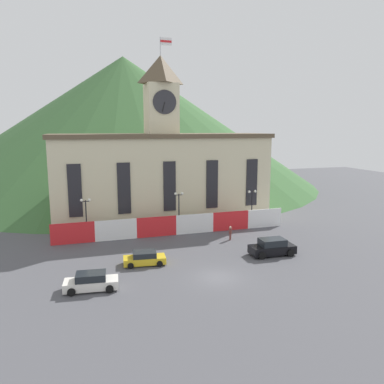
{
  "coord_description": "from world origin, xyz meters",
  "views": [
    {
      "loc": [
        -12.0,
        -30.4,
        13.53
      ],
      "look_at": [
        0.0,
        7.85,
        6.71
      ],
      "focal_mm": 35.0,
      "sensor_mm": 36.0,
      "label": 1
    }
  ],
  "objects_px": {
    "street_lamp_center": "(252,200)",
    "car_black_suv": "(272,247)",
    "street_lamp_left": "(86,210)",
    "car_yellow_coupe": "(145,258)",
    "pedestrian": "(230,232)",
    "street_lamp_far_right": "(179,204)",
    "car_white_taxi": "(91,282)"
  },
  "relations": [
    {
      "from": "street_lamp_center",
      "to": "car_white_taxi",
      "type": "relative_size",
      "value": 1.1
    },
    {
      "from": "car_black_suv",
      "to": "car_yellow_coupe",
      "type": "relative_size",
      "value": 1.14
    },
    {
      "from": "street_lamp_center",
      "to": "car_black_suv",
      "type": "distance_m",
      "value": 12.33
    },
    {
      "from": "street_lamp_left",
      "to": "car_white_taxi",
      "type": "distance_m",
      "value": 15.19
    },
    {
      "from": "street_lamp_left",
      "to": "street_lamp_center",
      "type": "xyz_separation_m",
      "value": [
        22.18,
        -0.0,
        -0.05
      ]
    },
    {
      "from": "car_black_suv",
      "to": "pedestrian",
      "type": "distance_m",
      "value": 6.81
    },
    {
      "from": "street_lamp_center",
      "to": "car_white_taxi",
      "type": "distance_m",
      "value": 27.02
    },
    {
      "from": "street_lamp_left",
      "to": "car_black_suv",
      "type": "height_order",
      "value": "street_lamp_left"
    },
    {
      "from": "car_white_taxi",
      "to": "pedestrian",
      "type": "xyz_separation_m",
      "value": [
        16.97,
        9.8,
        0.25
      ]
    },
    {
      "from": "street_lamp_center",
      "to": "car_yellow_coupe",
      "type": "distance_m",
      "value": 20.07
    },
    {
      "from": "street_lamp_center",
      "to": "pedestrian",
      "type": "distance_m",
      "value": 7.9
    },
    {
      "from": "pedestrian",
      "to": "street_lamp_left",
      "type": "bearing_deg",
      "value": 18.15
    },
    {
      "from": "car_yellow_coupe",
      "to": "pedestrian",
      "type": "xyz_separation_m",
      "value": [
        11.58,
        5.19,
        0.32
      ]
    },
    {
      "from": "street_lamp_far_right",
      "to": "street_lamp_center",
      "type": "height_order",
      "value": "street_lamp_far_right"
    },
    {
      "from": "street_lamp_center",
      "to": "car_yellow_coupe",
      "type": "height_order",
      "value": "street_lamp_center"
    },
    {
      "from": "street_lamp_left",
      "to": "pedestrian",
      "type": "relative_size",
      "value": 3.0
    },
    {
      "from": "street_lamp_left",
      "to": "car_black_suv",
      "type": "distance_m",
      "value": 22.37
    },
    {
      "from": "car_white_taxi",
      "to": "car_yellow_coupe",
      "type": "bearing_deg",
      "value": 46.45
    },
    {
      "from": "street_lamp_left",
      "to": "car_black_suv",
      "type": "xyz_separation_m",
      "value": [
        18.94,
        -11.54,
        -2.94
      ]
    },
    {
      "from": "street_lamp_center",
      "to": "street_lamp_left",
      "type": "bearing_deg",
      "value": 180.0
    },
    {
      "from": "street_lamp_left",
      "to": "car_black_suv",
      "type": "relative_size",
      "value": 1.05
    },
    {
      "from": "street_lamp_far_right",
      "to": "car_yellow_coupe",
      "type": "xyz_separation_m",
      "value": [
        -6.45,
        -10.27,
        -3.25
      ]
    },
    {
      "from": "street_lamp_far_right",
      "to": "car_white_taxi",
      "type": "relative_size",
      "value": 1.16
    },
    {
      "from": "street_lamp_far_right",
      "to": "street_lamp_center",
      "type": "xyz_separation_m",
      "value": [
        10.51,
        -0.0,
        -0.16
      ]
    },
    {
      "from": "street_lamp_left",
      "to": "car_white_taxi",
      "type": "bearing_deg",
      "value": -90.66
    },
    {
      "from": "street_lamp_left",
      "to": "street_lamp_center",
      "type": "height_order",
      "value": "street_lamp_left"
    },
    {
      "from": "car_black_suv",
      "to": "street_lamp_left",
      "type": "bearing_deg",
      "value": 150.61
    },
    {
      "from": "car_yellow_coupe",
      "to": "pedestrian",
      "type": "relative_size",
      "value": 2.51
    },
    {
      "from": "street_lamp_left",
      "to": "car_white_taxi",
      "type": "relative_size",
      "value": 1.12
    },
    {
      "from": "car_black_suv",
      "to": "street_lamp_center",
      "type": "bearing_deg",
      "value": 76.28
    },
    {
      "from": "car_black_suv",
      "to": "car_yellow_coupe",
      "type": "xyz_separation_m",
      "value": [
        -13.71,
        1.27,
        -0.2
      ]
    },
    {
      "from": "car_black_suv",
      "to": "car_white_taxi",
      "type": "bearing_deg",
      "value": -168.12
    }
  ]
}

